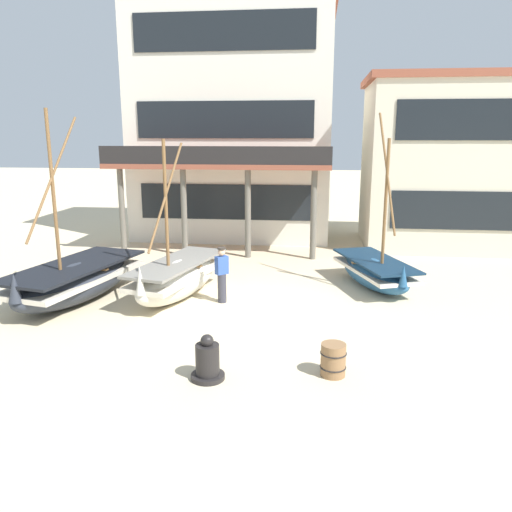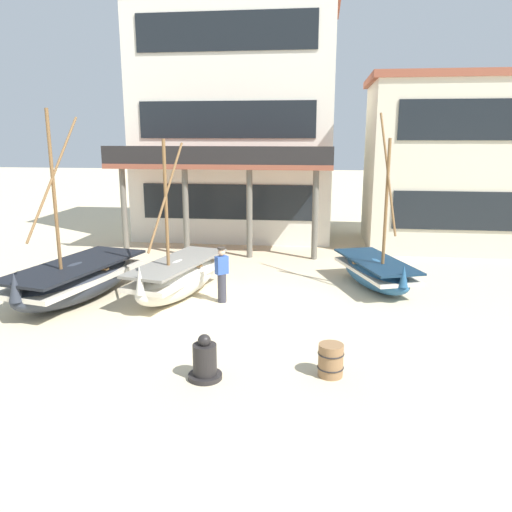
# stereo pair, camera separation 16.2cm
# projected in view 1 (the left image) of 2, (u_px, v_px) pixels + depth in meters

# --- Properties ---
(ground_plane) EXTENTS (120.00, 120.00, 0.00)m
(ground_plane) POSITION_uv_depth(u_px,v_px,m) (252.00, 312.00, 14.52)
(ground_plane) COLOR beige
(fishing_boat_near_left) EXTENTS (2.94, 5.16, 5.61)m
(fishing_boat_near_left) POSITION_uv_depth(u_px,v_px,m) (75.00, 281.00, 15.40)
(fishing_boat_near_left) COLOR #2D333D
(fishing_boat_near_left) RESTS_ON ground
(fishing_boat_centre_large) EXTENTS (2.37, 4.43, 4.79)m
(fishing_boat_centre_large) POSITION_uv_depth(u_px,v_px,m) (177.00, 277.00, 15.67)
(fishing_boat_centre_large) COLOR silver
(fishing_boat_centre_large) RESTS_ON ground
(fishing_boat_far_right) EXTENTS (2.65, 4.10, 5.57)m
(fishing_boat_far_right) POSITION_uv_depth(u_px,v_px,m) (375.00, 271.00, 16.81)
(fishing_boat_far_right) COLOR #23517A
(fishing_boat_far_right) RESTS_ON ground
(fisherman_by_hull) EXTENTS (0.42, 0.40, 1.68)m
(fisherman_by_hull) POSITION_uv_depth(u_px,v_px,m) (222.00, 275.00, 15.18)
(fisherman_by_hull) COLOR #33333D
(fisherman_by_hull) RESTS_ON ground
(capstan_winch) EXTENTS (0.70, 0.70, 0.97)m
(capstan_winch) POSITION_uv_depth(u_px,v_px,m) (207.00, 362.00, 10.47)
(capstan_winch) COLOR black
(capstan_winch) RESTS_ON ground
(wooden_barrel) EXTENTS (0.56, 0.56, 0.70)m
(wooden_barrel) POSITION_uv_depth(u_px,v_px,m) (333.00, 360.00, 10.63)
(wooden_barrel) COLOR olive
(wooden_barrel) RESTS_ON ground
(harbor_building_main) EXTENTS (9.57, 9.05, 11.00)m
(harbor_building_main) POSITION_uv_depth(u_px,v_px,m) (235.00, 122.00, 25.06)
(harbor_building_main) COLOR silver
(harbor_building_main) RESTS_ON ground
(harbor_building_annex) EXTENTS (10.64, 5.39, 7.34)m
(harbor_building_annex) POSITION_uv_depth(u_px,v_px,m) (485.00, 163.00, 22.42)
(harbor_building_annex) COLOR beige
(harbor_building_annex) RESTS_ON ground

